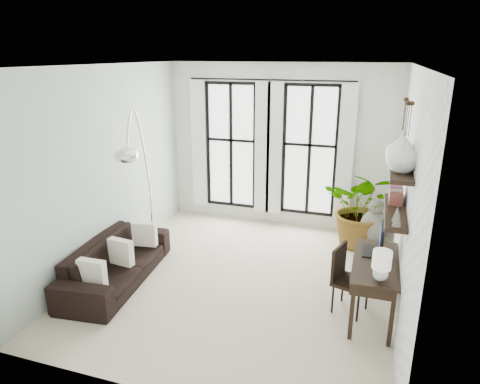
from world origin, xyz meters
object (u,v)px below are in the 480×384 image
at_px(arc_lamp, 137,146).
at_px(buddha, 374,229).
at_px(desk, 375,267).
at_px(sofa, 116,261).
at_px(desk_chair, 346,275).
at_px(plant, 364,208).

bearing_deg(arc_lamp, buddha, 24.54).
bearing_deg(desk, sofa, -176.70).
bearing_deg(sofa, desk_chair, -90.69).
bearing_deg(desk_chair, arc_lamp, -169.81).
height_order(desk_chair, arc_lamp, arc_lamp).
bearing_deg(arc_lamp, desk_chair, -6.65).
distance_m(desk, buddha, 2.13).
distance_m(plant, arc_lamp, 4.04).
bearing_deg(plant, arc_lamp, -152.33).
relative_size(desk, buddha, 1.38).
relative_size(sofa, arc_lamp, 0.86).
distance_m(arc_lamp, buddha, 4.27).
bearing_deg(desk, plant, 96.17).
xyz_separation_m(sofa, plant, (3.50, 2.45, 0.40)).
xyz_separation_m(plant, desk_chair, (-0.12, -2.17, -0.20)).
bearing_deg(buddha, arc_lamp, -155.46).
relative_size(desk_chair, buddha, 0.95).
relative_size(sofa, desk, 1.65).
height_order(plant, desk, plant).
distance_m(desk, arc_lamp, 3.88).
height_order(plant, arc_lamp, arc_lamp).
height_order(desk, desk_chair, desk).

